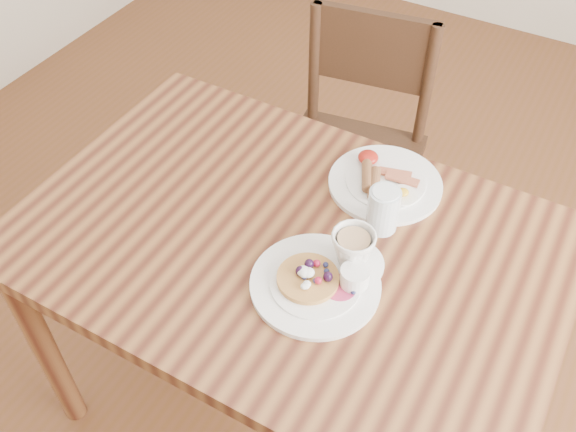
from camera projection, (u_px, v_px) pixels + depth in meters
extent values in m
plane|color=brown|center=(288.00, 402.00, 1.95)|extent=(5.00, 5.00, 0.00)
cube|color=brown|center=(288.00, 244.00, 1.43)|extent=(1.20, 0.80, 0.04)
cylinder|color=brown|center=(44.00, 347.00, 1.68)|extent=(0.06, 0.06, 0.71)
cylinder|color=brown|center=(526.00, 327.00, 1.72)|extent=(0.06, 0.06, 0.71)
cylinder|color=brown|center=(195.00, 190.00, 2.08)|extent=(0.06, 0.06, 0.71)
cube|color=#351E13|center=(348.00, 166.00, 2.02)|extent=(0.48, 0.48, 0.04)
cylinder|color=#351E13|center=(275.00, 240.00, 2.12)|extent=(0.04, 0.04, 0.43)
cylinder|color=#351E13|center=(381.00, 270.00, 2.03)|extent=(0.04, 0.04, 0.43)
cylinder|color=#351E13|center=(311.00, 172.00, 2.35)|extent=(0.04, 0.04, 0.43)
cylinder|color=#351E13|center=(407.00, 195.00, 2.27)|extent=(0.04, 0.04, 0.43)
cylinder|color=#351E13|center=(427.00, 90.00, 1.94)|extent=(0.04, 0.04, 0.43)
cylinder|color=#351E13|center=(314.00, 66.00, 2.03)|extent=(0.04, 0.04, 0.43)
cube|color=#351E13|center=(373.00, 49.00, 1.92)|extent=(0.38, 0.09, 0.24)
cylinder|color=white|center=(315.00, 284.00, 1.31)|extent=(0.27, 0.27, 0.01)
cylinder|color=white|center=(315.00, 282.00, 1.31)|extent=(0.19, 0.19, 0.01)
cylinder|color=#B22D59|center=(340.00, 287.00, 1.30)|extent=(0.07, 0.07, 0.00)
cylinder|color=#C68C47|center=(308.00, 278.00, 1.31)|extent=(0.13, 0.13, 0.01)
ellipsoid|color=white|center=(305.00, 274.00, 1.29)|extent=(0.03, 0.03, 0.02)
ellipsoid|color=white|center=(305.00, 286.00, 1.27)|extent=(0.02, 0.02, 0.01)
cylinder|color=white|center=(355.00, 277.00, 1.29)|extent=(0.06, 0.06, 0.04)
cylinder|color=#591E07|center=(355.00, 272.00, 1.28)|extent=(0.05, 0.05, 0.00)
sphere|color=black|center=(325.00, 274.00, 1.29)|extent=(0.02, 0.02, 0.02)
sphere|color=#1E234C|center=(329.00, 270.00, 1.30)|extent=(0.01, 0.01, 0.01)
sphere|color=#1E234C|center=(328.00, 262.00, 1.32)|extent=(0.01, 0.01, 0.01)
sphere|color=#B21938|center=(318.00, 264.00, 1.31)|extent=(0.02, 0.02, 0.02)
sphere|color=black|center=(310.00, 261.00, 1.32)|extent=(0.02, 0.02, 0.02)
sphere|color=#1E234C|center=(300.00, 265.00, 1.31)|extent=(0.01, 0.01, 0.01)
sphere|color=black|center=(306.00, 271.00, 1.30)|extent=(0.02, 0.02, 0.02)
sphere|color=#1E234C|center=(306.00, 279.00, 1.29)|extent=(0.01, 0.01, 0.01)
sphere|color=#1E234C|center=(313.00, 285.00, 1.28)|extent=(0.01, 0.01, 0.01)
sphere|color=#B21938|center=(320.00, 278.00, 1.29)|extent=(0.02, 0.02, 0.02)
sphere|color=#1E234C|center=(335.00, 309.00, 1.25)|extent=(0.01, 0.01, 0.01)
sphere|color=#B21938|center=(350.00, 298.00, 1.27)|extent=(0.01, 0.01, 0.01)
sphere|color=black|center=(356.00, 282.00, 1.29)|extent=(0.02, 0.02, 0.02)
cylinder|color=white|center=(385.00, 183.00, 1.52)|extent=(0.27, 0.27, 0.01)
cylinder|color=white|center=(386.00, 181.00, 1.52)|extent=(0.19, 0.19, 0.01)
cylinder|color=brown|center=(367.00, 176.00, 1.51)|extent=(0.06, 0.10, 0.03)
cylinder|color=brown|center=(374.00, 183.00, 1.49)|extent=(0.06, 0.10, 0.03)
cube|color=maroon|center=(395.00, 173.00, 1.53)|extent=(0.08, 0.04, 0.01)
cube|color=maroon|center=(402.00, 179.00, 1.51)|extent=(0.08, 0.03, 0.01)
cylinder|color=white|center=(403.00, 195.00, 1.48)|extent=(0.07, 0.07, 0.00)
ellipsoid|color=yellow|center=(403.00, 192.00, 1.47)|extent=(0.03, 0.03, 0.01)
ellipsoid|color=#A5190F|center=(368.00, 157.00, 1.55)|extent=(0.05, 0.05, 0.03)
cylinder|color=white|center=(351.00, 263.00, 1.36)|extent=(0.14, 0.14, 0.01)
imported|color=white|center=(353.00, 249.00, 1.32)|extent=(0.12, 0.12, 0.09)
cylinder|color=tan|center=(354.00, 239.00, 1.30)|extent=(0.07, 0.07, 0.00)
cylinder|color=silver|center=(383.00, 210.00, 1.40)|extent=(0.07, 0.07, 0.11)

